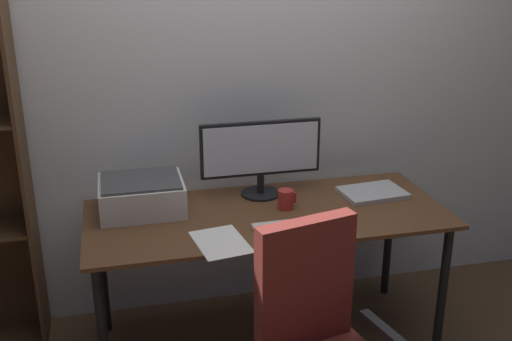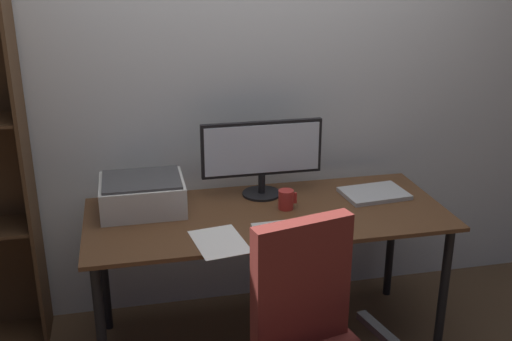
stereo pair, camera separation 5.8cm
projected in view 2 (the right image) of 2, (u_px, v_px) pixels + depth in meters
name	position (u px, v px, depth m)	size (l,w,h in m)	color
ground_plane	(267.00, 341.00, 3.23)	(12.00, 12.00, 0.00)	#4C3826
back_wall	(245.00, 76.00, 3.27)	(6.40, 0.10, 2.60)	silver
desk	(267.00, 227.00, 3.00)	(1.73, 0.73, 0.74)	#56351E
monitor	(262.00, 153.00, 3.10)	(0.62, 0.20, 0.39)	black
keyboard	(284.00, 227.00, 2.80)	(0.29, 0.11, 0.02)	silver
mouse	(334.00, 221.00, 2.84)	(0.06, 0.10, 0.03)	black
coffee_mug	(286.00, 199.00, 3.00)	(0.09, 0.08, 0.10)	#B72D28
laptop	(374.00, 193.00, 3.17)	(0.32, 0.23, 0.02)	#B7BABC
printer	(142.00, 194.00, 2.98)	(0.40, 0.34, 0.16)	silver
paper_sheet	(219.00, 242.00, 2.68)	(0.21, 0.30, 0.00)	white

